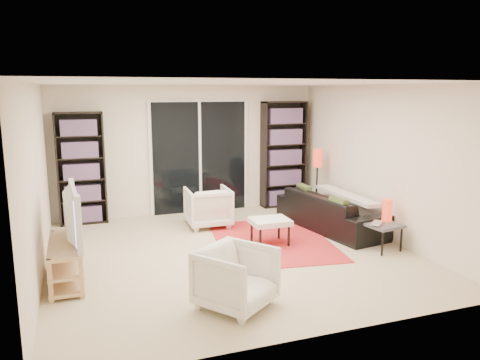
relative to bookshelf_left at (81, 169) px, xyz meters
name	(u,v)px	position (x,y,z in m)	size (l,w,h in m)	color
floor	(231,253)	(1.95, -2.33, -0.98)	(5.00, 5.00, 0.00)	beige
wall_back	(189,150)	(1.95, 0.17, 0.22)	(5.00, 0.02, 2.40)	#EEE2CA
wall_front	(317,215)	(1.95, -4.83, 0.22)	(5.00, 0.02, 2.40)	#EEE2CA
wall_left	(36,182)	(-0.55, -2.33, 0.22)	(0.02, 5.00, 2.40)	#EEE2CA
wall_right	(381,162)	(4.45, -2.33, 0.22)	(0.02, 5.00, 2.40)	#EEE2CA
ceiling	(230,83)	(1.95, -2.33, 1.42)	(5.00, 5.00, 0.02)	white
sliding_door	(200,158)	(2.15, 0.13, 0.07)	(1.92, 0.08, 2.16)	white
bookshelf_left	(81,169)	(0.00, 0.00, 0.00)	(0.80, 0.30, 1.95)	black
bookshelf_right	(284,154)	(3.85, 0.00, 0.07)	(0.90, 0.30, 2.10)	black
tv_stand	(66,261)	(-0.26, -2.65, -0.71)	(0.38, 1.20, 0.50)	#DBA97A
tv	(65,215)	(-0.24, -2.65, -0.14)	(1.18, 0.15, 0.68)	black
rug	(272,240)	(2.73, -2.03, -0.97)	(1.71, 2.31, 0.01)	red
sofa	(331,211)	(3.93, -1.76, -0.67)	(2.11, 0.82, 0.62)	black
armchair_back	(208,207)	(2.01, -0.91, -0.64)	(0.72, 0.74, 0.68)	silver
armchair_front	(236,278)	(1.46, -3.99, -0.64)	(0.71, 0.73, 0.66)	silver
ottoman	(270,222)	(2.63, -2.18, -0.63)	(0.58, 0.48, 0.40)	silver
side_table	(383,227)	(4.08, -2.96, -0.62)	(0.54, 0.54, 0.40)	#4A4A4F
laptop	(380,224)	(4.00, -3.00, -0.56)	(0.33, 0.21, 0.03)	silver
table_lamp	(387,210)	(4.22, -2.86, -0.41)	(0.15, 0.15, 0.33)	red
floor_lamp	(317,165)	(4.18, -0.79, -0.05)	(0.19, 0.19, 1.24)	black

